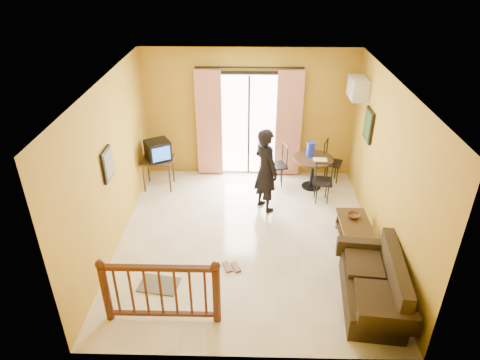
{
  "coord_description": "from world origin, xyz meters",
  "views": [
    {
      "loc": [
        0.02,
        -6.15,
        4.62
      ],
      "look_at": [
        -0.13,
        0.2,
        1.07
      ],
      "focal_mm": 32.0,
      "sensor_mm": 36.0,
      "label": 1
    }
  ],
  "objects_px": {
    "dining_table": "(313,164)",
    "standing_person": "(266,170)",
    "coffee_table": "(354,229)",
    "television": "(158,150)",
    "sofa": "(375,287)"
  },
  "relations": [
    {
      "from": "dining_table",
      "to": "standing_person",
      "type": "relative_size",
      "value": 0.5
    },
    {
      "from": "dining_table",
      "to": "coffee_table",
      "type": "bearing_deg",
      "value": -75.42
    },
    {
      "from": "television",
      "to": "coffee_table",
      "type": "distance_m",
      "value": 4.19
    },
    {
      "from": "sofa",
      "to": "standing_person",
      "type": "bearing_deg",
      "value": 127.26
    },
    {
      "from": "television",
      "to": "coffee_table",
      "type": "bearing_deg",
      "value": -56.96
    },
    {
      "from": "sofa",
      "to": "standing_person",
      "type": "xyz_separation_m",
      "value": [
        -1.52,
        2.51,
        0.54
      ]
    },
    {
      "from": "coffee_table",
      "to": "standing_person",
      "type": "height_order",
      "value": "standing_person"
    },
    {
      "from": "coffee_table",
      "to": "standing_person",
      "type": "distance_m",
      "value": 1.94
    },
    {
      "from": "television",
      "to": "standing_person",
      "type": "distance_m",
      "value": 2.33
    },
    {
      "from": "standing_person",
      "to": "television",
      "type": "bearing_deg",
      "value": 35.6
    },
    {
      "from": "dining_table",
      "to": "sofa",
      "type": "xyz_separation_m",
      "value": [
        0.5,
        -3.35,
        -0.25
      ]
    },
    {
      "from": "dining_table",
      "to": "sofa",
      "type": "bearing_deg",
      "value": -81.55
    },
    {
      "from": "standing_person",
      "to": "coffee_table",
      "type": "bearing_deg",
      "value": -159.85
    },
    {
      "from": "sofa",
      "to": "standing_person",
      "type": "relative_size",
      "value": 1.03
    },
    {
      "from": "television",
      "to": "dining_table",
      "type": "relative_size",
      "value": 0.73
    }
  ]
}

